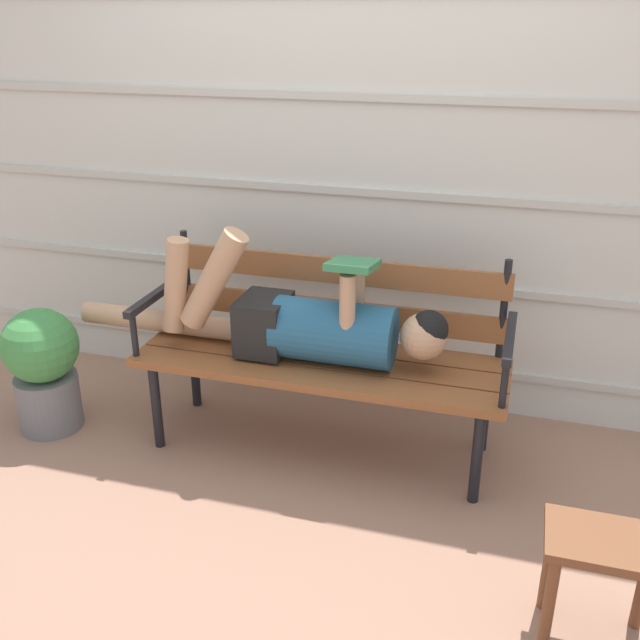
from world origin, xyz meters
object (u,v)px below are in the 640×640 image
park_bench (325,343)px  potted_plant (43,365)px  reclining_person (301,322)px  footstool (603,565)px

park_bench → potted_plant: park_bench is taller
reclining_person → potted_plant: bearing=-171.1°
potted_plant → footstool: bearing=-14.3°
footstool → potted_plant: size_ratio=0.66×
park_bench → potted_plant: size_ratio=2.68×
park_bench → reclining_person: (-0.08, -0.07, 0.12)m
park_bench → potted_plant: (-1.26, -0.26, -0.16)m
potted_plant → park_bench: bearing=11.5°
park_bench → footstool: park_bench is taller
park_bench → reclining_person: bearing=-139.2°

